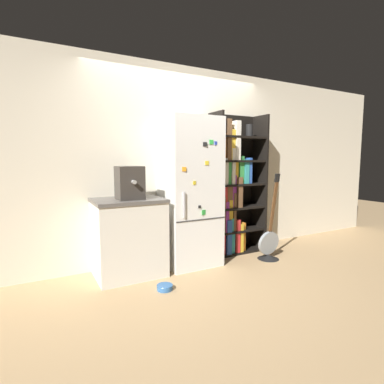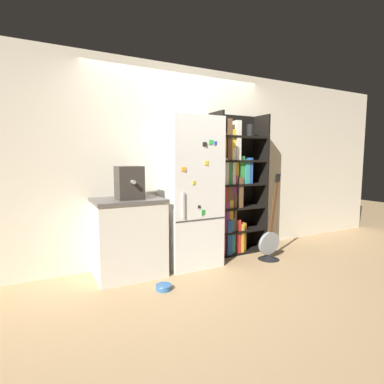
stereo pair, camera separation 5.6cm
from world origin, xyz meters
TOP-DOWN VIEW (x-y plane):
  - ground_plane at (0.00, 0.00)m, footprint 16.00×16.00m
  - wall_back at (0.00, 0.47)m, footprint 8.00×0.05m
  - refrigerator at (-0.00, 0.15)m, footprint 0.69×0.62m
  - bookshelf at (0.75, 0.29)m, footprint 0.81×0.36m
  - kitchen_counter at (-0.81, 0.15)m, footprint 0.79×0.62m
  - espresso_machine at (-0.81, 0.09)m, footprint 0.29×0.33m
  - guitar at (1.03, -0.21)m, footprint 0.33×0.29m
  - pet_bowl at (-0.61, -0.44)m, footprint 0.17×0.17m

SIDE VIEW (x-z plane):
  - ground_plane at x=0.00m, z-range 0.00..0.00m
  - pet_bowl at x=-0.61m, z-range 0.00..0.06m
  - guitar at x=1.03m, z-range -0.42..0.76m
  - kitchen_counter at x=-0.81m, z-range 0.00..0.91m
  - bookshelf at x=0.75m, z-range -0.08..1.93m
  - refrigerator at x=0.00m, z-range 0.00..1.89m
  - espresso_machine at x=-0.81m, z-range 0.91..1.29m
  - wall_back at x=0.00m, z-range 0.00..2.60m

